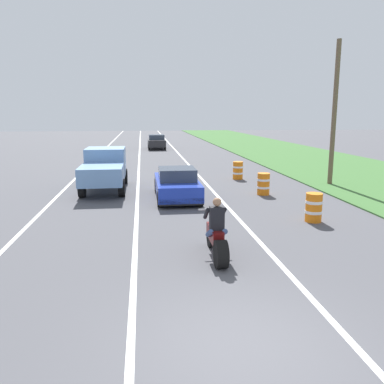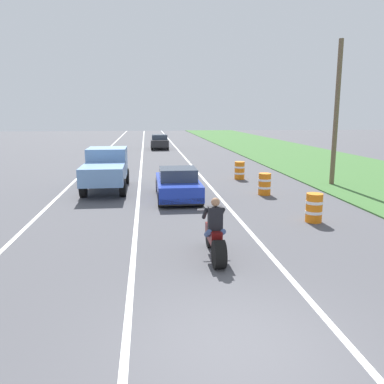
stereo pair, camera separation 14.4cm
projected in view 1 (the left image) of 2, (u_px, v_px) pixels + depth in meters
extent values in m
plane|color=#4C4C51|center=(243.00, 347.00, 6.42)|extent=(160.00, 160.00, 0.00)
cube|color=white|center=(81.00, 172.00, 25.22)|extent=(0.14, 120.00, 0.01)
cube|color=white|center=(194.00, 170.00, 26.10)|extent=(0.14, 120.00, 0.01)
cube|color=white|center=(139.00, 171.00, 25.66)|extent=(0.14, 120.00, 0.01)
cube|color=#3D6B33|center=(340.00, 167.00, 27.32)|extent=(10.00, 120.00, 0.06)
cylinder|color=black|center=(221.00, 254.00, 9.63)|extent=(0.28, 0.69, 0.69)
cylinder|color=black|center=(210.00, 236.00, 11.14)|extent=(0.12, 0.63, 0.63)
cube|color=#590F0F|center=(215.00, 234.00, 10.38)|extent=(0.28, 1.10, 0.36)
cylinder|color=#B2B2B7|center=(211.00, 224.00, 10.99)|extent=(0.08, 0.36, 0.73)
cylinder|color=#A5A5AA|center=(211.00, 209.00, 10.89)|extent=(0.70, 0.05, 0.05)
cube|color=black|center=(217.00, 218.00, 10.06)|extent=(0.36, 0.24, 0.60)
sphere|color=#9E7051|center=(217.00, 202.00, 9.98)|extent=(0.22, 0.22, 0.22)
cylinder|color=#384C7A|center=(209.00, 233.00, 10.15)|extent=(0.14, 0.47, 0.32)
cylinder|color=black|center=(206.00, 214.00, 10.32)|extent=(0.10, 0.51, 0.40)
cylinder|color=#384C7A|center=(223.00, 233.00, 10.19)|extent=(0.14, 0.47, 0.32)
cylinder|color=black|center=(223.00, 213.00, 10.37)|extent=(0.10, 0.51, 0.40)
cube|color=#1E38B2|center=(177.00, 186.00, 17.54)|extent=(1.80, 4.30, 0.64)
cube|color=#333D4C|center=(177.00, 174.00, 17.23)|extent=(1.56, 1.70, 0.52)
cube|color=black|center=(181.00, 202.00, 15.59)|extent=(1.76, 0.20, 0.28)
cylinder|color=black|center=(157.00, 185.00, 19.04)|extent=(0.24, 0.64, 0.64)
cylinder|color=black|center=(190.00, 184.00, 19.24)|extent=(0.24, 0.64, 0.64)
cylinder|color=black|center=(160.00, 199.00, 15.93)|extent=(0.24, 0.64, 0.64)
cylinder|color=black|center=(200.00, 198.00, 16.12)|extent=(0.24, 0.64, 0.64)
cube|color=#6B93C6|center=(106.00, 162.00, 20.11)|extent=(1.90, 2.10, 1.40)
cube|color=#333D4C|center=(106.00, 153.00, 20.38)|extent=(1.67, 0.29, 0.57)
cube|color=#6B93C6|center=(102.00, 174.00, 17.98)|extent=(1.90, 2.70, 0.80)
cylinder|color=black|center=(91.00, 177.00, 20.96)|extent=(0.28, 0.80, 0.80)
cylinder|color=black|center=(125.00, 176.00, 21.17)|extent=(0.28, 0.80, 0.80)
cylinder|color=black|center=(82.00, 189.00, 17.70)|extent=(0.28, 0.80, 0.80)
cylinder|color=black|center=(122.00, 188.00, 17.91)|extent=(0.28, 0.80, 0.80)
cylinder|color=brown|center=(334.00, 114.00, 20.21)|extent=(0.24, 0.24, 7.27)
cylinder|color=orange|center=(314.00, 207.00, 13.73)|extent=(0.56, 0.56, 1.00)
cylinder|color=white|center=(314.00, 202.00, 13.69)|extent=(0.58, 0.58, 0.10)
cylinder|color=white|center=(313.00, 212.00, 13.76)|extent=(0.58, 0.58, 0.10)
cylinder|color=orange|center=(263.00, 184.00, 18.28)|extent=(0.56, 0.56, 1.00)
cylinder|color=white|center=(264.00, 180.00, 18.24)|extent=(0.58, 0.58, 0.10)
cylinder|color=white|center=(263.00, 187.00, 18.31)|extent=(0.58, 0.58, 0.10)
cylinder|color=orange|center=(238.00, 170.00, 22.58)|extent=(0.56, 0.56, 1.00)
cylinder|color=white|center=(238.00, 167.00, 22.55)|extent=(0.58, 0.58, 0.10)
cylinder|color=white|center=(238.00, 173.00, 22.61)|extent=(0.58, 0.58, 0.10)
cube|color=#262628|center=(157.00, 143.00, 41.58)|extent=(1.76, 4.00, 0.70)
cube|color=#333D4C|center=(157.00, 137.00, 41.27)|extent=(1.56, 2.00, 0.50)
cylinder|color=black|center=(149.00, 145.00, 42.92)|extent=(0.20, 0.60, 0.60)
cylinder|color=black|center=(164.00, 145.00, 43.11)|extent=(0.20, 0.60, 0.60)
cylinder|color=black|center=(149.00, 147.00, 40.19)|extent=(0.20, 0.60, 0.60)
cylinder|color=black|center=(165.00, 147.00, 40.39)|extent=(0.20, 0.60, 0.60)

